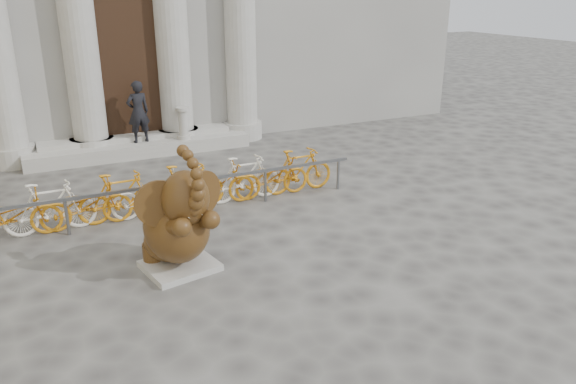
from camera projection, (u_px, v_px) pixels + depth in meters
name	position (u px, v px, depth m)	size (l,w,h in m)	color
ground	(287.00, 329.00, 7.60)	(80.00, 80.00, 0.00)	#474442
entrance_steps	(140.00, 147.00, 15.49)	(6.00, 1.20, 0.36)	#A8A59E
elephant_statue	(178.00, 225.00, 8.92)	(1.44, 1.70, 2.18)	#A8A59E
bike_rack	(169.00, 190.00, 11.33)	(8.00, 0.53, 1.00)	slate
pedestrian	(138.00, 112.00, 15.06)	(0.61, 0.40, 1.67)	black
balustrade_post	(183.00, 124.00, 15.51)	(0.36, 0.36, 0.89)	#A8A59E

